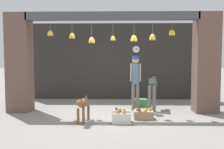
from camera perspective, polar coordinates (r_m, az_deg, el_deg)
name	(u,v)px	position (r m, az deg, el deg)	size (l,w,h in m)	color
ground_plane	(112,114)	(7.64, -0.07, -8.93)	(60.00, 60.00, 0.00)	gray
shop_back_wall	(113,62)	(10.11, 0.31, 2.99)	(7.09, 0.12, 3.05)	#2D2B28
shop_pillar_left	(20,63)	(8.33, -20.37, 2.50)	(0.70, 0.60, 3.05)	brown
shop_pillar_right	(206,63)	(8.20, 20.69, 2.48)	(0.70, 0.60, 3.05)	brown
storefront_awning	(112,18)	(7.65, 0.03, 12.73)	(5.19, 0.27, 0.95)	#4C4C51
dog	(83,104)	(6.64, -6.67, -6.82)	(0.33, 0.87, 0.68)	brown
shopkeeper	(136,78)	(7.99, 5.41, -0.78)	(0.34, 0.29, 1.75)	#6B665B
worker_stooping	(153,88)	(8.16, 9.33, -3.13)	(0.39, 0.80, 1.06)	#6B665B
fruit_crate_oranges	(121,117)	(6.61, 2.15, -9.71)	(0.48, 0.43, 0.35)	silver
fruit_crate_apples	(143,114)	(7.05, 7.19, -9.01)	(0.53, 0.35, 0.30)	tan
produce_box_green	(140,103)	(8.69, 6.49, -6.45)	(0.46, 0.32, 0.27)	#42844C
water_bottle	(116,113)	(7.14, 1.01, -8.75)	(0.07, 0.07, 0.29)	#2D60AD
wall_clock	(136,49)	(10.06, 5.54, 5.74)	(0.29, 0.03, 0.29)	black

